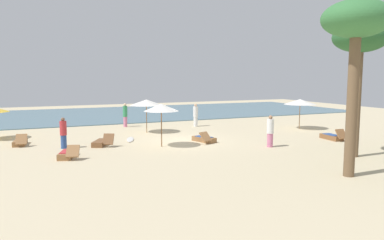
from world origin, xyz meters
TOP-DOWN VIEW (x-y plane):
  - ground_plane at (0.00, 0.00)m, footprint 60.00×60.00m
  - ocean_water at (0.00, 17.00)m, footprint 48.00×16.00m
  - umbrella_1 at (9.51, 1.27)m, footprint 2.30×2.30m
  - umbrella_2 at (-1.85, -1.12)m, footprint 1.89×1.89m
  - umbrella_3 at (-1.14, 4.06)m, footprint 2.24×2.24m
  - lounger_1 at (0.89, -0.76)m, footprint 1.10×1.80m
  - lounger_2 at (-8.95, 2.43)m, footprint 0.79×1.74m
  - lounger_3 at (-6.83, -1.99)m, footprint 1.06×1.80m
  - lounger_4 at (8.34, -3.18)m, footprint 0.72×1.72m
  - lounger_5 at (-4.82, 0.48)m, footprint 1.27×1.75m
  - person_0 at (3.17, 5.54)m, footprint 0.37×0.37m
  - person_1 at (-1.81, 7.44)m, footprint 0.47×0.47m
  - person_2 at (3.50, -3.59)m, footprint 0.50×0.50m
  - person_3 at (-6.79, 0.47)m, footprint 0.40×0.40m
  - palm_2 at (5.77, -7.23)m, footprint 2.52×2.52m
  - palm_3 at (2.80, -9.71)m, footprint 2.54×2.54m
  - surfboard at (-2.91, 1.63)m, footprint 0.93×1.89m

SIDE VIEW (x-z plane):
  - ground_plane at x=0.00m, z-range 0.00..0.00m
  - ocean_water at x=0.00m, z-range 0.00..0.06m
  - surfboard at x=-2.91m, z-range 0.00..0.07m
  - lounger_2 at x=-8.95m, z-range -0.18..0.52m
  - lounger_5 at x=-4.82m, z-range -0.19..0.53m
  - lounger_1 at x=0.89m, z-range -0.16..0.51m
  - lounger_3 at x=-6.83m, z-range -0.16..0.51m
  - lounger_4 at x=8.34m, z-range -0.18..0.53m
  - person_3 at x=-6.79m, z-range 0.00..1.66m
  - person_2 at x=3.50m, z-range 0.00..1.73m
  - person_0 at x=3.17m, z-range 0.00..1.73m
  - person_1 at x=-1.81m, z-range 0.01..1.80m
  - umbrella_1 at x=9.51m, z-range 0.89..3.06m
  - umbrella_3 at x=-1.14m, z-range 0.93..3.18m
  - umbrella_2 at x=-1.85m, z-range 0.97..3.31m
  - palm_2 at x=5.77m, z-range 2.28..8.57m
  - palm_3 at x=2.80m, z-range 2.33..8.95m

